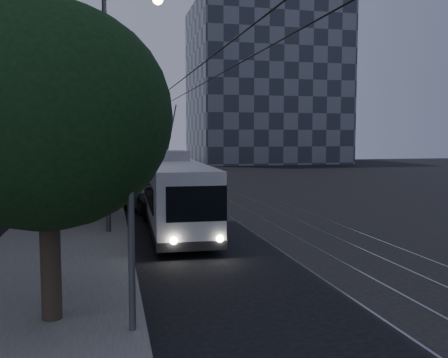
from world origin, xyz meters
TOP-DOWN VIEW (x-y plane):
  - ground at (0.00, 0.00)m, footprint 120.00×120.00m
  - sidewalk at (-7.50, 20.00)m, footprint 5.00×90.00m
  - tram_rails at (2.50, 20.00)m, footprint 4.52×90.00m
  - overhead_wires at (-4.97, 20.00)m, footprint 2.23×90.00m
  - building_distant_right at (18.00, 55.00)m, footprint 22.00×18.00m
  - trolleybus at (-2.90, 1.75)m, footprint 2.72×11.53m
  - pickup_silver at (-3.41, 8.00)m, footprint 4.53×6.73m
  - car_white_a at (-3.82, 14.00)m, footprint 2.48×3.81m
  - car_white_b at (-3.99, 20.71)m, footprint 3.88×5.67m
  - car_white_c at (-4.30, 28.50)m, footprint 1.72×4.03m
  - car_white_d at (-4.30, 30.59)m, footprint 2.85×4.03m
  - tree_0 at (-7.00, -8.95)m, footprint 5.41×5.41m
  - tree_1 at (-6.50, 4.34)m, footprint 3.96×3.96m
  - tree_2 at (-6.50, 10.94)m, footprint 4.85×4.85m
  - tree_3 at (-6.50, 18.52)m, footprint 4.34×4.34m
  - tree_4 at (-7.00, 25.42)m, footprint 5.66×5.66m
  - tree_5 at (-6.50, 38.04)m, footprint 5.10×5.10m
  - streetlamp_near at (-5.38, 1.02)m, footprint 2.48×0.44m
  - streetlamp_far at (-4.78, 20.70)m, footprint 2.58×0.44m

SIDE VIEW (x-z plane):
  - ground at x=0.00m, z-range 0.00..0.00m
  - tram_rails at x=2.50m, z-range 0.00..0.02m
  - sidewalk at x=-7.50m, z-range 0.00..0.15m
  - car_white_a at x=-3.82m, z-range 0.00..1.21m
  - car_white_d at x=-4.30m, z-range 0.00..1.27m
  - car_white_c at x=-4.30m, z-range 0.00..1.29m
  - car_white_b at x=-3.99m, z-range 0.00..1.52m
  - pickup_silver at x=-3.41m, z-range 0.00..1.72m
  - trolleybus at x=-2.90m, z-range -1.24..4.39m
  - overhead_wires at x=-4.97m, z-range 0.47..6.47m
  - tree_1 at x=-6.50m, z-range 1.00..6.60m
  - tree_3 at x=-6.50m, z-range 1.06..7.11m
  - tree_5 at x=-6.50m, z-range 1.07..7.82m
  - tree_2 at x=-6.50m, z-range 1.16..7.88m
  - tree_0 at x=-7.00m, z-range 1.06..8.08m
  - tree_4 at x=-7.00m, z-range 1.04..8.23m
  - streetlamp_near at x=-5.38m, z-range 1.04..11.33m
  - streetlamp_far at x=-4.78m, z-range 1.06..11.80m
  - building_distant_right at x=18.00m, z-range 0.00..24.00m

